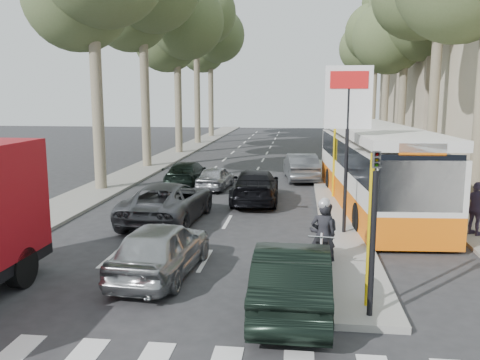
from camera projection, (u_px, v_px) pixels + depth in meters
The scene contains 23 objects.
ground at pixel (226, 288), 12.46m from camera, with size 120.00×120.00×0.00m, color #28282B.
sidewalk_right at pixel (397, 160), 35.92m from camera, with size 3.20×70.00×0.12m, color gray.
median_left at pixel (178, 153), 40.79m from camera, with size 2.40×64.00×0.12m, color gray.
traffic_island at pixel (333, 198), 22.83m from camera, with size 1.50×26.00×0.16m, color gray.
building_far at pixel (467, 54), 42.60m from camera, with size 11.00×20.00×16.00m, color #B7A88E.
billboard at pixel (348, 126), 16.35m from camera, with size 1.50×12.10×5.60m.
traffic_light_island at pixel (374, 206), 10.19m from camera, with size 0.16×0.41×3.60m.
tree_l_c at pixel (179, 24), 39.20m from camera, with size 7.40×7.20×13.71m.
tree_l_d at pixel (198, 16), 46.75m from camera, with size 7.40×7.20×15.66m.
tree_l_e at pixel (212, 37), 54.77m from camera, with size 7.40×7.20×14.49m.
tree_r_c at pixel (408, 21), 35.34m from camera, with size 7.40×7.20×13.32m.
tree_r_d at pixel (390, 18), 42.93m from camera, with size 7.40×7.20×14.88m.
tree_r_e at pixel (377, 37), 50.87m from camera, with size 7.40×7.20×14.10m.
silver_hatchback at pixel (161, 248), 13.24m from camera, with size 1.73×4.30×1.47m, color #9DA0A4.
dark_hatchback at pixel (292, 276), 11.16m from camera, with size 1.60×4.57×1.51m, color black.
queue_car_a at pixel (168, 202), 18.90m from camera, with size 2.46×5.34×1.48m, color #48494F.
queue_car_b at pixel (255, 186), 22.29m from camera, with size 2.03×4.99×1.45m, color black.
queue_car_c at pixel (216, 177), 25.42m from camera, with size 1.38×3.43×1.17m, color #A7A9AF.
queue_car_d at pixel (301, 167), 28.01m from camera, with size 1.57×4.50×1.48m, color #55585D.
queue_car_e at pixel (188, 174), 26.22m from camera, with size 1.78×4.39×1.27m, color black.
city_bus at pixel (374, 165), 21.10m from camera, with size 3.69×13.13×3.42m.
motorcycle at pixel (323, 235), 13.87m from camera, with size 0.90×2.31×1.97m.
pedestrian_near at pixel (476, 209), 16.60m from camera, with size 1.04×0.51×1.77m, color #3B3049.
Camera 1 is at (1.74, -11.71, 4.71)m, focal length 38.00 mm.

